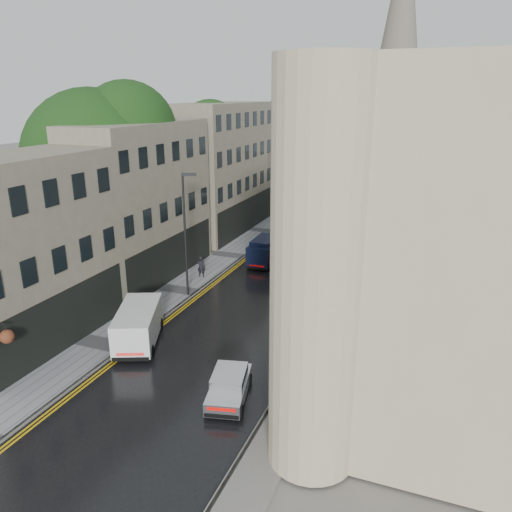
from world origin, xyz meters
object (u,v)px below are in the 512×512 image
Objects in this scene: white_lorry at (353,209)px; tree_near at (97,183)px; navy_van at (249,254)px; pedestrian at (201,267)px; lamp_post_far at (273,183)px; tree_far at (190,168)px; silver_hatchback at (207,400)px; lamp_post_near at (185,237)px; white_van at (114,340)px; cream_bus at (286,239)px.

tree_near is at bearing -129.08° from white_lorry.
navy_van is at bearing 29.65° from tree_near.
lamp_post_far is at bearing -105.86° from pedestrian.
silver_hatchback is at bearing -60.52° from tree_far.
lamp_post_far is at bearing 66.44° from tree_near.
pedestrian is (6.65, -10.98, -5.33)m from tree_far.
silver_hatchback is 0.43× the size of lamp_post_near.
tree_far is 24.86m from white_van.
cream_bus is 7.03× the size of pedestrian.
cream_bus is at bearing 51.65° from lamp_post_near.
cream_bus is 1.33× the size of white_lorry.
silver_hatchback is at bearing -40.28° from tree_near.
pedestrian is 4.79m from lamp_post_near.
white_lorry is 31.72m from silver_hatchback.
silver_hatchback is at bearing -77.41° from lamp_post_near.
silver_hatchback is 0.80× the size of navy_van.
silver_hatchback is at bearing -84.48° from cream_bus.
tree_near reaches higher than silver_hatchback.
white_lorry reaches higher than cream_bus.
navy_van is (1.21, 15.35, 0.07)m from white_van.
cream_bus is 9.25m from lamp_post_far.
lamp_post_far is at bearing 71.48° from lamp_post_near.
lamp_post_far is at bearing 90.61° from silver_hatchback.
tree_near is at bearing 106.18° from white_van.
white_van is at bearing -71.04° from tree_far.
white_van is (-6.48, 2.45, 0.38)m from silver_hatchback.
lamp_post_far is at bearing 112.65° from cream_bus.
white_van is 1.05× the size of navy_van.
tree_near is 3.19× the size of navy_van.
tree_near is 1.26× the size of cream_bus.
pedestrian is (6.95, 2.02, -6.04)m from tree_near.
lamp_post_near reaches higher than navy_van.
pedestrian is 0.19× the size of lamp_post_near.
lamp_post_far is (7.31, 16.75, -2.28)m from tree_near.
tree_far is at bearing 97.46° from lamp_post_near.
white_van is at bearing -104.24° from white_lorry.
cream_bus is at bearing -20.37° from tree_far.
white_lorry is (14.75, 19.24, -4.74)m from tree_near.
pedestrian is (-1.25, 12.02, -0.15)m from white_van.
tree_far is 2.86× the size of navy_van.
pedestrian is (-4.23, -6.94, -0.62)m from cream_bus.
lamp_post_near reaches higher than white_van.
cream_bus is (11.18, 8.96, -5.42)m from tree_near.
navy_van is (-1.76, -3.60, -0.39)m from cream_bus.
cream_bus is 2.40× the size of white_van.
navy_van is 4.15m from pedestrian.
lamp_post_near reaches higher than silver_hatchback.
white_lorry is at bearing 76.29° from silver_hatchback.
lamp_post_near is 0.89× the size of lamp_post_far.
tree_near reaches higher than lamp_post_near.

